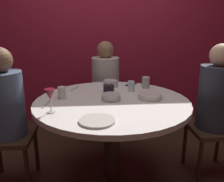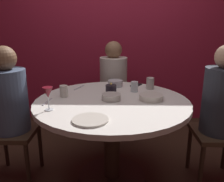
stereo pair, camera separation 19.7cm
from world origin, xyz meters
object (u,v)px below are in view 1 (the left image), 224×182
seated_diner_back (106,79)px  candle_holder (109,89)px  bowl_salad_center (111,97)px  bowl_small_white (150,96)px  dining_table (112,118)px  seated_diner_right (216,98)px  dinner_plate (97,121)px  cell_phone (131,84)px  cup_by_right_diner (131,86)px  bowl_serving_large (111,83)px  cup_near_candle (62,93)px  cup_by_left_diner (146,83)px  seated_diner_left (5,104)px  wine_glass (50,95)px

seated_diner_back → candle_holder: 0.71m
bowl_salad_center → bowl_small_white: 0.33m
dining_table → candle_holder: bearing=93.6°
seated_diner_right → bowl_small_white: bearing=-2.2°
seated_diner_right → dinner_plate: 1.13m
cell_phone → bowl_small_white: bowl_small_white is taller
seated_diner_back → cup_by_right_diner: (0.20, -0.65, 0.08)m
bowl_serving_large → bowl_small_white: bearing=-54.6°
cup_near_candle → cup_by_left_diner: 0.83m
dining_table → dinner_plate: bearing=-107.2°
seated_diner_back → seated_diner_left: bearing=-43.6°
cup_by_right_diner → bowl_salad_center: bearing=-130.1°
bowl_salad_center → dinner_plate: bearing=-106.0°
candle_holder → cup_near_candle: (-0.41, -0.12, 0.01)m
bowl_salad_center → bowl_serving_large: bearing=86.0°
cup_near_candle → seated_diner_back: bearing=62.9°
cup_near_candle → seated_diner_right: bearing=-3.9°
bowl_serving_large → bowl_small_white: size_ratio=0.74×
cup_near_candle → dining_table: bearing=-12.2°
candle_holder → dinner_plate: bearing=-100.8°
wine_glass → bowl_serving_large: 0.85m
dinner_plate → bowl_salad_center: (0.13, 0.45, 0.02)m
seated_diner_right → wine_glass: 1.40m
dinner_plate → cup_by_left_diner: 0.93m
wine_glass → dinner_plate: (0.33, -0.19, -0.12)m
seated_diner_left → cup_by_left_diner: (1.23, 0.35, 0.07)m
seated_diner_left → bowl_salad_center: size_ratio=7.50×
seated_diner_right → cup_by_right_diner: (-0.70, 0.26, 0.05)m
seated_diner_left → seated_diner_back: seated_diner_left is taller
bowl_serving_large → bowl_salad_center: size_ratio=0.93×
candle_holder → bowl_small_white: bearing=-28.3°
cup_by_right_diner → cup_by_left_diner: bearing=29.9°
bowl_small_white → cup_by_left_diner: (0.04, 0.33, 0.03)m
cup_by_right_diner → seated_diner_back: bearing=107.4°
wine_glass → bowl_serving_large: bearing=54.8°
seated_diner_left → dinner_plate: (0.74, -0.44, 0.02)m
candle_holder → cell_phone: size_ratio=0.71×
cup_by_left_diner → cup_near_candle: bearing=-161.5°
seated_diner_back → cup_by_left_diner: (0.36, -0.56, 0.08)m
bowl_serving_large → cup_near_candle: cup_near_candle is taller
cup_by_left_diner → cup_by_right_diner: (-0.16, -0.09, -0.01)m
cup_near_candle → cup_by_left_diner: (0.78, 0.26, 0.01)m
seated_diner_left → dining_table: bearing=0.0°
dinner_plate → cup_near_candle: 0.60m
candle_holder → bowl_salad_center: 0.19m
dining_table → cell_phone: 0.57m
seated_diner_back → dinner_plate: size_ratio=4.79×
bowl_salad_center → cup_by_right_diner: 0.33m
seated_diner_left → bowl_salad_center: bearing=0.8°
seated_diner_back → cell_phone: seated_diner_back is taller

